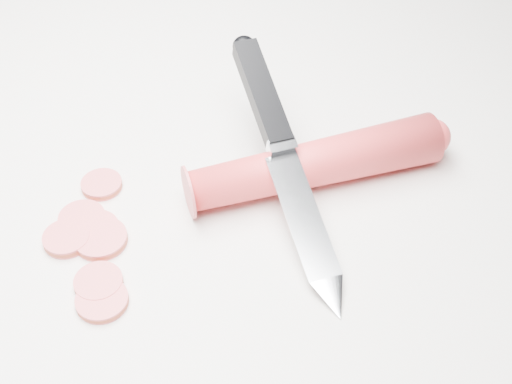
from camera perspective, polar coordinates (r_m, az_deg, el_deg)
The scene contains 10 objects.
ground at distance 0.56m, azimuth -8.05°, elevation -0.88°, with size 2.40×2.40×0.00m, color silver.
carrot at distance 0.55m, azimuth 4.74°, elevation 2.28°, with size 0.04×0.04×0.20m, color red.
carrot_slice_0 at distance 0.57m, azimuth -12.25°, elevation 0.59°, with size 0.03×0.03×0.01m, color #D94B50.
carrot_slice_1 at distance 0.55m, azimuth -13.75°, elevation -2.09°, with size 0.04×0.04×0.01m, color #D94B50.
carrot_slice_2 at distance 0.53m, azimuth -12.32°, elevation -3.67°, with size 0.04×0.04×0.01m, color #D94B50.
carrot_slice_3 at distance 0.51m, azimuth -12.49°, elevation -7.09°, with size 0.03×0.03×0.01m, color #D94B50.
carrot_slice_4 at distance 0.50m, azimuth -12.22°, elevation -8.47°, with size 0.04×0.04×0.01m, color #D94B50.
carrot_slice_5 at distance 0.54m, azimuth -12.84°, elevation -3.03°, with size 0.04×0.04×0.01m, color #D94B50.
carrot_slice_6 at distance 0.54m, azimuth -14.92°, elevation -3.62°, with size 0.03×0.03×0.01m, color #D94B50.
kitchen_knife at distance 0.53m, azimuth 2.56°, elevation 2.51°, with size 0.21×0.16×0.08m, color silver, non-canonical shape.
Camera 1 is at (0.29, -0.26, 0.40)m, focal length 50.00 mm.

